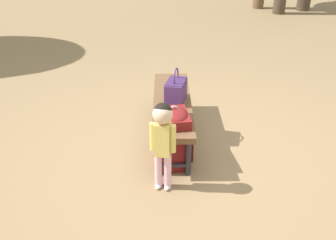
% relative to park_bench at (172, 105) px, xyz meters
% --- Properties ---
extents(ground_plane, '(40.00, 40.00, 0.00)m').
position_rel_park_bench_xyz_m(ground_plane, '(0.37, 0.14, -0.39)').
color(ground_plane, '#8C704C').
rests_on(ground_plane, ground).
extents(park_bench, '(1.61, 0.46, 0.45)m').
position_rel_park_bench_xyz_m(park_bench, '(0.00, 0.00, 0.00)').
color(park_bench, brown).
rests_on(park_bench, ground).
extents(handbag, '(0.36, 0.26, 0.37)m').
position_rel_park_bench_xyz_m(handbag, '(0.01, 0.04, 0.18)').
color(handbag, '#4C2D66').
rests_on(handbag, park_bench).
extents(child_standing, '(0.17, 0.22, 0.83)m').
position_rel_park_bench_xyz_m(child_standing, '(0.89, -0.13, 0.16)').
color(child_standing, '#E5B2C6').
rests_on(child_standing, ground).
extents(backpack_large, '(0.40, 0.36, 0.63)m').
position_rel_park_bench_xyz_m(backpack_large, '(0.50, -0.01, -0.08)').
color(backpack_large, maroon).
rests_on(backpack_large, ground).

